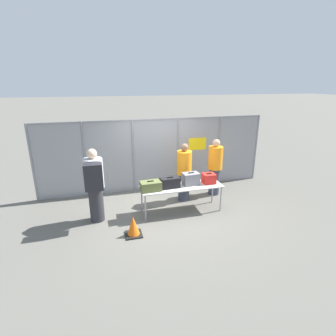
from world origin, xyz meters
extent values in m
plane|color=#605E56|center=(0.00, 0.00, 0.00)|extent=(120.00, 120.00, 0.00)
cylinder|color=gray|center=(-3.58, 1.55, 1.13)|extent=(0.07, 0.07, 2.27)
cylinder|color=gray|center=(-2.15, 1.55, 1.13)|extent=(0.07, 0.07, 2.27)
cylinder|color=gray|center=(-0.72, 1.55, 1.13)|extent=(0.07, 0.07, 2.27)
cylinder|color=gray|center=(0.72, 1.55, 1.13)|extent=(0.07, 0.07, 2.27)
cylinder|color=gray|center=(2.15, 1.55, 1.13)|extent=(0.07, 0.07, 2.27)
cylinder|color=gray|center=(3.58, 1.55, 1.13)|extent=(0.07, 0.07, 2.27)
cube|color=gray|center=(0.00, 1.55, 1.13)|extent=(7.17, 0.01, 2.27)
cube|color=gray|center=(0.00, 1.55, 2.24)|extent=(7.17, 0.04, 0.04)
cube|color=yellow|center=(1.39, 1.54, 1.41)|extent=(0.60, 0.01, 0.40)
cube|color=silver|center=(0.30, -0.19, 0.71)|extent=(2.17, 0.66, 0.02)
cylinder|color=#99999E|center=(-0.73, -0.46, 0.35)|extent=(0.04, 0.04, 0.70)
cylinder|color=#99999E|center=(1.32, -0.46, 0.35)|extent=(0.04, 0.04, 0.70)
cylinder|color=#99999E|center=(-0.73, 0.08, 0.35)|extent=(0.04, 0.04, 0.70)
cylinder|color=#99999E|center=(1.32, 0.08, 0.35)|extent=(0.04, 0.04, 0.70)
cube|color=#566033|center=(-0.55, -0.26, 0.84)|extent=(0.53, 0.35, 0.24)
cube|color=black|center=(-0.55, -0.26, 0.97)|extent=(0.16, 0.03, 0.02)
cube|color=black|center=(-0.02, -0.21, 0.86)|extent=(0.52, 0.27, 0.27)
cube|color=black|center=(-0.02, -0.21, 1.00)|extent=(0.16, 0.04, 0.02)
cube|color=slate|center=(0.57, -0.14, 0.88)|extent=(0.45, 0.32, 0.32)
cube|color=black|center=(0.57, -0.14, 1.05)|extent=(0.16, 0.04, 0.02)
cube|color=red|center=(1.08, -0.16, 0.85)|extent=(0.34, 0.31, 0.26)
cube|color=black|center=(1.08, -0.16, 0.99)|extent=(0.13, 0.03, 0.02)
cylinder|color=#2D2D33|center=(-1.89, -0.10, 0.44)|extent=(0.35, 0.35, 0.88)
cylinder|color=#B2B2B7|center=(-1.89, -0.10, 1.25)|extent=(0.46, 0.46, 0.73)
sphere|color=beige|center=(-1.89, -0.10, 1.74)|extent=(0.24, 0.24, 0.24)
cube|color=#232328|center=(-1.89, -0.46, 1.29)|extent=(0.41, 0.25, 0.62)
cylinder|color=#383D4C|center=(0.58, 0.46, 0.40)|extent=(0.32, 0.32, 0.81)
cylinder|color=orange|center=(0.58, 0.46, 1.15)|extent=(0.42, 0.42, 0.67)
sphere|color=brown|center=(0.58, 0.46, 1.59)|extent=(0.22, 0.22, 0.22)
cylinder|color=#383D4C|center=(1.62, 0.64, 0.41)|extent=(0.33, 0.33, 0.82)
cylinder|color=orange|center=(1.62, 0.64, 1.17)|extent=(0.43, 0.43, 0.69)
sphere|color=tan|center=(1.62, 0.64, 1.62)|extent=(0.22, 0.22, 0.22)
cube|color=#4C6B47|center=(2.10, 4.34, 0.39)|extent=(2.76, 1.37, 0.48)
sphere|color=black|center=(1.61, 3.60, 0.27)|extent=(0.54, 0.54, 0.54)
sphere|color=black|center=(1.61, 5.08, 0.27)|extent=(0.54, 0.54, 0.54)
cylinder|color=#59595B|center=(0.23, 4.34, 0.20)|extent=(0.97, 0.06, 0.06)
cube|color=black|center=(-1.12, -1.03, 0.01)|extent=(0.38, 0.38, 0.03)
cone|color=orange|center=(-1.12, -1.03, 0.23)|extent=(0.30, 0.30, 0.47)
camera|label=1|loc=(-1.72, -6.26, 3.34)|focal=28.00mm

